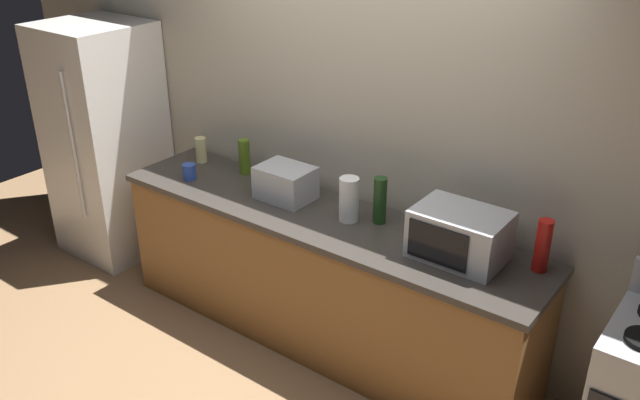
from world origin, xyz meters
name	(u,v)px	position (x,y,z in m)	size (l,w,h in m)	color
ground_plane	(281,368)	(0.00, 0.00, 0.00)	(8.00, 8.00, 0.00)	#93704C
back_wall	(360,126)	(0.00, 0.81, 1.35)	(6.40, 0.10, 2.70)	#B2A893
counter_run	(320,278)	(0.00, 0.40, 0.45)	(2.84, 0.64, 0.90)	brown
refrigerator	(106,142)	(-2.05, 0.40, 0.90)	(0.72, 0.73, 1.80)	white
microwave	(459,235)	(0.88, 0.45, 1.04)	(0.48, 0.35, 0.27)	#B7BABF
toaster_oven	(286,183)	(-0.32, 0.46, 1.01)	(0.34, 0.26, 0.21)	#B7BABF
paper_towel_roll	(349,199)	(0.17, 0.45, 1.04)	(0.12, 0.12, 0.27)	white
bottle_hot_sauce	(543,246)	(1.28, 0.58, 1.04)	(0.08, 0.08, 0.29)	red
bottle_wine	(380,200)	(0.33, 0.54, 1.04)	(0.08, 0.08, 0.28)	#1E3F19
bottle_olive_oil	(244,157)	(-0.79, 0.60, 1.02)	(0.08, 0.08, 0.24)	#4C6B19
bottle_vinegar	(201,150)	(-1.17, 0.56, 0.99)	(0.08, 0.08, 0.18)	beige
mug_blue	(189,172)	(-1.02, 0.30, 0.95)	(0.09, 0.09, 0.10)	#2D4CB2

